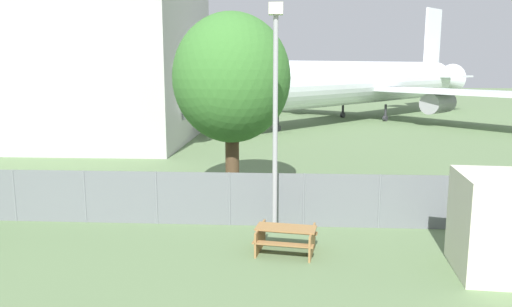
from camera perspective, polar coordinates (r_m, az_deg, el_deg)
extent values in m
cube|color=#B2B2AD|center=(41.71, -24.03, 10.81)|extent=(23.91, 17.07, 13.29)
cylinder|color=slate|center=(19.61, -25.88, -4.34)|extent=(0.07, 0.07, 1.86)
cylinder|color=slate|center=(18.50, -18.97, -4.69)|extent=(0.07, 0.07, 1.86)
cylinder|color=slate|center=(17.69, -11.30, -4.99)|extent=(0.07, 0.07, 1.86)
cylinder|color=slate|center=(17.23, -3.05, -5.22)|extent=(0.07, 0.07, 1.86)
cylinder|color=slate|center=(17.13, 5.47, -5.34)|extent=(0.07, 0.07, 1.86)
cylinder|color=slate|center=(17.41, 13.91, -5.35)|extent=(0.07, 0.07, 1.86)
cylinder|color=slate|center=(18.04, 21.92, -5.24)|extent=(0.07, 0.07, 1.86)
cube|color=slate|center=(17.13, 5.47, -5.34)|extent=(56.00, 0.01, 1.86)
cylinder|color=white|center=(50.76, 11.23, 7.94)|extent=(26.16, 29.52, 4.20)
cone|color=white|center=(35.87, -6.39, 7.28)|extent=(5.92, 5.92, 4.20)
cone|color=white|center=(68.65, 20.60, 7.99)|extent=(6.29, 6.45, 3.78)
cube|color=white|center=(47.73, 22.61, 6.49)|extent=(14.21, 15.18, 0.30)
cylinder|color=#939399|center=(49.07, 20.10, 5.44)|extent=(3.90, 4.10, 1.89)
cube|color=white|center=(58.21, 3.80, 7.73)|extent=(16.04, 12.72, 0.30)
cylinder|color=#939399|center=(57.05, 5.87, 6.55)|extent=(3.90, 4.10, 1.89)
cube|color=white|center=(65.38, 19.55, 12.60)|extent=(2.64, 3.03, 6.30)
cube|color=white|center=(65.10, 19.23, 8.37)|extent=(9.20, 8.57, 0.20)
cylinder|color=#2D2D33|center=(41.84, 2.48, 3.68)|extent=(0.24, 0.24, 1.68)
cylinder|color=#2D2D33|center=(41.91, 2.47, 2.92)|extent=(0.59, 0.62, 0.56)
cylinder|color=#2D2D33|center=(51.14, 14.58, 4.52)|extent=(0.24, 0.24, 1.68)
cylinder|color=#2D2D33|center=(51.19, 14.55, 3.90)|extent=(0.59, 0.62, 0.56)
cylinder|color=#2D2D33|center=(53.80, 9.90, 4.95)|extent=(0.24, 0.24, 1.68)
cylinder|color=#2D2D33|center=(53.85, 9.88, 4.36)|extent=(0.59, 0.62, 0.56)
cube|color=olive|center=(14.86, 3.44, -8.49)|extent=(1.85, 1.02, 0.04)
cube|color=olive|center=(15.48, 3.75, -8.90)|extent=(1.78, 0.55, 0.04)
cube|color=olive|center=(14.44, 3.07, -10.32)|extent=(1.78, 0.55, 0.04)
cube|color=olive|center=(14.89, 6.42, -10.01)|extent=(0.27, 1.39, 0.74)
cube|color=olive|center=(15.11, 0.47, -9.64)|extent=(0.27, 1.39, 0.74)
cylinder|color=#4C3823|center=(20.66, -2.73, -1.10)|extent=(0.57, 0.57, 2.95)
ellipsoid|color=#38702D|center=(20.28, -2.81, 8.63)|extent=(4.74, 4.74, 5.22)
cylinder|color=#99999E|center=(16.05, 2.21, 3.03)|extent=(0.16, 0.16, 7.00)
cube|color=beige|center=(16.03, 2.30, 16.21)|extent=(0.44, 0.44, 0.36)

